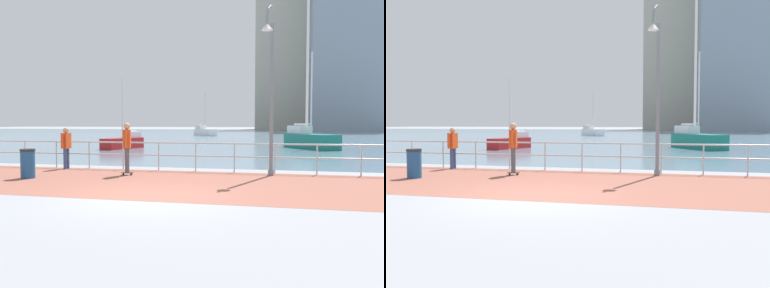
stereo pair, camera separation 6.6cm
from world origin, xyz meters
TOP-DOWN VIEW (x-y plane):
  - ground at (0.00, 40.00)m, footprint 220.00×220.00m
  - brick_paving at (0.00, 2.33)m, footprint 28.00×5.70m
  - harbor_water at (0.00, 50.18)m, footprint 180.00×88.00m
  - waterfront_railing at (0.00, 5.18)m, footprint 25.25×0.06m
  - lamppost at (2.65, 4.43)m, footprint 0.42×0.80m
  - skateboarder at (-2.00, 3.61)m, footprint 0.41×0.55m
  - bystander at (-4.97, 4.83)m, footprint 0.26×0.55m
  - trash_bin at (-4.78, 2.21)m, footprint 0.46×0.46m
  - sailboat_blue at (-7.51, 44.44)m, footprint 3.73×4.09m
  - sailboat_navy at (-7.55, 16.58)m, footprint 1.98×3.54m
  - sailboat_red at (4.73, 19.49)m, footprint 3.59×4.72m
  - tower_beige at (16.27, 85.44)m, footprint 15.59×15.20m
  - tower_steel at (1.75, 99.11)m, footprint 11.96×16.84m

SIDE VIEW (x-z plane):
  - ground at x=0.00m, z-range 0.00..0.00m
  - harbor_water at x=0.00m, z-range 0.00..0.00m
  - brick_paving at x=0.00m, z-range 0.00..0.01m
  - sailboat_navy at x=-7.55m, z-range -1.92..2.83m
  - trash_bin at x=-4.78m, z-range 0.00..0.93m
  - sailboat_blue at x=-7.51m, z-range -2.41..3.55m
  - sailboat_red at x=4.73m, z-range -2.63..3.87m
  - waterfront_railing at x=0.00m, z-range 0.20..1.25m
  - bystander at x=-4.97m, z-range 0.13..1.72m
  - skateboarder at x=-2.00m, z-range 0.18..1.93m
  - lamppost at x=2.65m, z-range 0.30..5.87m
  - tower_steel at x=1.75m, z-range -0.83..36.36m
  - tower_beige at x=16.27m, z-range -0.83..40.78m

